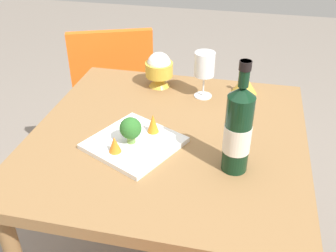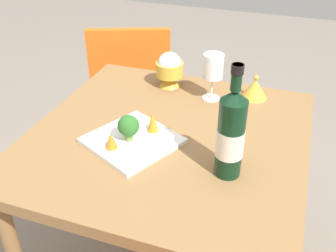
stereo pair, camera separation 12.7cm
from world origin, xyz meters
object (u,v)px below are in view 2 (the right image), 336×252
object	(u,v)px
rice_bowl	(170,69)
carrot_garnish_left	(111,140)
wine_glass	(213,67)
serving_plate	(132,141)
carrot_garnish_right	(153,122)
rice_bowl_lid	(255,88)
wine_bottle	(231,134)
chair_by_wall	(132,83)
broccoli_floret	(128,126)

from	to	relation	value
rice_bowl	carrot_garnish_left	bearing A→B (deg)	177.76
wine_glass	serving_plate	size ratio (longest dim) A/B	0.54
carrot_garnish_right	rice_bowl_lid	bearing A→B (deg)	-36.35
rice_bowl_lid	wine_bottle	bearing A→B (deg)	179.79
chair_by_wall	rice_bowl	size ratio (longest dim) A/B	6.00
serving_plate	chair_by_wall	bearing A→B (deg)	24.74
rice_bowl_lid	broccoli_floret	size ratio (longest dim) A/B	1.17
rice_bowl_lid	chair_by_wall	bearing A→B (deg)	63.77
serving_plate	rice_bowl	bearing A→B (deg)	2.85
wine_glass	serving_plate	bearing A→B (deg)	156.05
serving_plate	carrot_garnish_right	xyz separation A→B (m)	(0.06, -0.04, 0.04)
chair_by_wall	wine_glass	xyz separation A→B (m)	(-0.39, -0.52, 0.33)
rice_bowl	rice_bowl_lid	xyz separation A→B (m)	(0.01, -0.34, -0.04)
chair_by_wall	broccoli_floret	world-z (taller)	chair_by_wall
chair_by_wall	rice_bowl_lid	world-z (taller)	chair_by_wall
chair_by_wall	serving_plate	world-z (taller)	chair_by_wall
carrot_garnish_left	broccoli_floret	bearing A→B (deg)	-30.16
rice_bowl	broccoli_floret	bearing A→B (deg)	-178.09
rice_bowl	carrot_garnish_left	xyz separation A→B (m)	(-0.49, 0.02, -0.03)
wine_glass	broccoli_floret	size ratio (longest dim) A/B	2.09
chair_by_wall	serving_plate	bearing A→B (deg)	-86.59
serving_plate	broccoli_floret	bearing A→B (deg)	138.83
wine_bottle	serving_plate	size ratio (longest dim) A/B	1.00
chair_by_wall	carrot_garnish_right	distance (m)	0.84
wine_glass	carrot_garnish_right	distance (m)	0.34
chair_by_wall	rice_bowl_lid	distance (m)	0.78
rice_bowl	serving_plate	world-z (taller)	rice_bowl
chair_by_wall	rice_bowl	xyz separation A→B (m)	(-0.34, -0.33, 0.28)
rice_bowl	carrot_garnish_right	xyz separation A→B (m)	(-0.36, -0.07, -0.03)
wine_glass	carrot_garnish_left	bearing A→B (deg)	154.84
rice_bowl	serving_plate	xyz separation A→B (m)	(-0.42, -0.02, -0.07)
chair_by_wall	serving_plate	distance (m)	0.87
carrot_garnish_right	serving_plate	bearing A→B (deg)	145.30
wine_glass	carrot_garnish_right	bearing A→B (deg)	158.63
rice_bowl	rice_bowl_lid	size ratio (longest dim) A/B	1.42
serving_plate	carrot_garnish_left	world-z (taller)	carrot_garnish_left
rice_bowl_lid	wine_glass	bearing A→B (deg)	112.85
chair_by_wall	wine_glass	world-z (taller)	wine_glass
broccoli_floret	carrot_garnish_right	bearing A→B (deg)	-35.43
carrot_garnish_left	carrot_garnish_right	size ratio (longest dim) A/B	0.82
chair_by_wall	rice_bowl	world-z (taller)	rice_bowl
rice_bowl_lid	broccoli_floret	xyz separation A→B (m)	(-0.44, 0.32, 0.03)
rice_bowl	chair_by_wall	bearing A→B (deg)	43.98
chair_by_wall	rice_bowl_lid	bearing A→B (deg)	-47.55
rice_bowl	serving_plate	size ratio (longest dim) A/B	0.42
wine_bottle	carrot_garnish_right	size ratio (longest dim) A/B	5.23
serving_plate	carrot_garnish_right	bearing A→B (deg)	-34.70
rice_bowl_lid	carrot_garnish_left	xyz separation A→B (m)	(-0.50, 0.36, 0.00)
broccoli_floret	wine_glass	bearing A→B (deg)	-24.36
rice_bowl_lid	carrot_garnish_right	world-z (taller)	rice_bowl_lid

